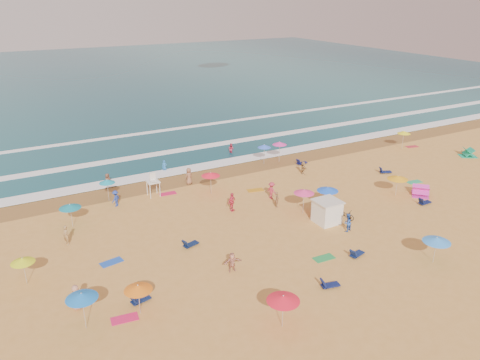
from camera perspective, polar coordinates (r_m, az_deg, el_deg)
ground at (r=43.12m, az=3.46°, el=-4.53°), size 220.00×220.00×0.00m
ocean at (r=119.95m, az=-18.74°, el=11.53°), size 220.00×140.00×0.18m
wet_sand at (r=53.19m, az=-3.68°, el=0.73°), size 220.00×220.00×0.00m
surf_foam at (r=60.82m, az=-7.24°, el=3.43°), size 200.00×18.70×0.05m
cabana at (r=42.38m, az=10.55°, el=-3.87°), size 2.00×2.00×2.00m
cabana_roof at (r=41.94m, az=10.65°, el=-2.57°), size 2.20×2.20×0.12m
bicycle at (r=43.55m, az=12.71°, el=-4.12°), size 1.25×1.81×0.90m
lifeguard_stand at (r=47.84m, az=-10.53°, el=-0.75°), size 1.20×1.20×2.10m
beach_umbrellas at (r=41.51m, az=2.55°, el=-2.38°), size 48.45×27.55×0.77m
loungers at (r=43.50m, az=12.48°, el=-4.55°), size 39.33×22.36×0.34m
towels at (r=44.52m, az=10.55°, el=-3.98°), size 45.55×25.40×0.03m
popup_tents at (r=58.04m, az=23.94°, el=1.28°), size 17.50×8.18×1.20m
beachgoers at (r=44.80m, az=-2.35°, el=-2.33°), size 28.11×25.10×2.08m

